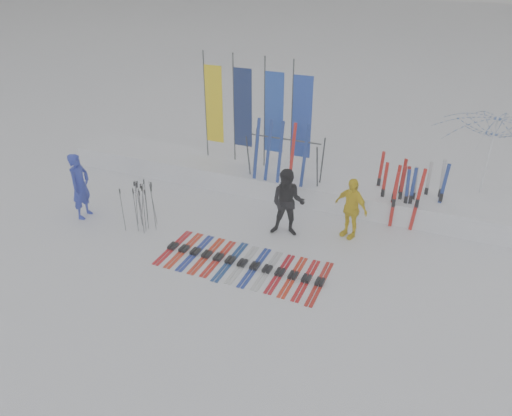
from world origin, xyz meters
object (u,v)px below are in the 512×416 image
at_px(tent_canopy, 487,163).
at_px(person_blue, 80,186).
at_px(person_yellow, 351,208).
at_px(ski_row, 243,263).
at_px(ski_rack, 285,153).
at_px(person_black, 288,203).

bearing_deg(tent_canopy, person_blue, -155.25).
distance_m(person_yellow, ski_row, 3.01).
distance_m(person_blue, ski_rack, 5.52).
height_order(person_black, ski_row, person_black).
bearing_deg(person_blue, ski_row, -100.06).
xyz_separation_m(person_black, ski_row, (-0.47, -1.67, -0.84)).
relative_size(person_blue, tent_canopy, 0.58).
xyz_separation_m(person_black, tent_canopy, (4.37, 3.23, 0.50)).
bearing_deg(person_yellow, ski_row, -107.76).
xyz_separation_m(person_black, person_yellow, (1.45, 0.53, -0.09)).
bearing_deg(ski_rack, person_black, -67.87).
height_order(tent_canopy, ski_row, tent_canopy).
distance_m(person_blue, person_black, 5.44).
xyz_separation_m(person_blue, ski_row, (4.83, -0.44, -0.86)).
relative_size(person_yellow, ski_row, 0.41).
xyz_separation_m(person_black, ski_rack, (-0.75, 1.86, 0.51)).
distance_m(person_blue, person_yellow, 6.97).
height_order(person_blue, person_black, person_blue).
distance_m(ski_row, ski_rack, 3.79).
bearing_deg(tent_canopy, ski_row, -134.61).
xyz_separation_m(person_yellow, ski_rack, (-2.20, 1.33, 0.60)).
bearing_deg(ski_row, tent_canopy, 45.39).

